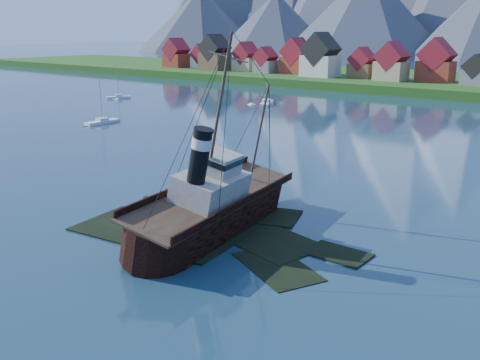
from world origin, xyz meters
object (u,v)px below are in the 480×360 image
Objects in this scene: sailboat_c at (267,104)px; sailboat_b at (119,98)px; tugboat_wreck at (218,203)px; sailboat_a at (102,122)px.

sailboat_b is at bearing 174.46° from sailboat_c.
sailboat_b is 0.82× the size of sailboat_c.
sailboat_c is at bearing 113.99° from tugboat_wreck.
tugboat_wreck is 73.84m from sailboat_a.
sailboat_a is 50.91m from sailboat_c.
sailboat_a is 0.81× the size of sailboat_c.
sailboat_b reaches higher than sailboat_a.
tugboat_wreck is at bearing -0.29° from sailboat_b.
sailboat_b is 48.35m from sailboat_c.
tugboat_wreck is 100.08m from sailboat_c.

